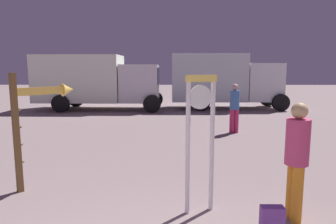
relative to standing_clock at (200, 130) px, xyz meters
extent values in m
cylinder|color=white|center=(-0.19, -0.07, -0.28)|extent=(0.07, 0.07, 2.01)
cylinder|color=white|center=(0.19, 0.06, -0.28)|extent=(0.07, 0.07, 2.01)
cube|color=#FBDD59|center=(0.00, -0.01, 0.77)|extent=(0.48, 0.23, 0.10)
cylinder|color=white|center=(-0.01, 0.02, 0.49)|extent=(0.35, 0.15, 0.36)
cube|color=black|center=(-0.02, 0.05, 0.49)|extent=(0.08, 0.04, 0.04)
cube|color=black|center=(-0.02, 0.05, 0.49)|extent=(0.03, 0.02, 0.14)
cube|color=brown|center=(-3.16, 0.72, -0.22)|extent=(0.14, 0.14, 2.13)
cube|color=#FFD252|center=(-2.82, 1.02, 0.51)|extent=(0.65, 0.60, 0.14)
cone|color=#FFD252|center=(-2.44, 1.37, 0.51)|extent=(0.33, 0.33, 0.25)
sphere|color=#F6EC81|center=(-3.10, 0.77, -0.75)|extent=(0.04, 0.04, 0.04)
sphere|color=#F1EA8A|center=(-3.10, 0.77, -0.43)|extent=(0.04, 0.04, 0.04)
sphere|color=#FDE782|center=(-3.10, 0.77, -0.11)|extent=(0.04, 0.04, 0.04)
sphere|color=#FBE794|center=(-3.10, 0.77, 0.21)|extent=(0.04, 0.04, 0.04)
sphere|color=#FFDF90|center=(-3.10, 0.77, 0.53)|extent=(0.04, 0.04, 0.04)
cylinder|color=orange|center=(1.37, -0.33, -0.87)|extent=(0.16, 0.16, 0.84)
cylinder|color=orange|center=(1.36, -0.16, -0.87)|extent=(0.16, 0.16, 0.84)
cylinder|color=#C93E6B|center=(1.36, -0.25, -0.12)|extent=(0.33, 0.33, 0.66)
sphere|color=tan|center=(1.36, -0.25, 0.33)|extent=(0.23, 0.23, 0.23)
cube|color=#713D93|center=(0.88, -0.75, -1.07)|extent=(0.30, 0.15, 0.43)
cube|color=#7E297F|center=(0.88, -0.65, -1.13)|extent=(0.21, 0.04, 0.19)
cylinder|color=#C82D5E|center=(1.68, 5.79, -0.88)|extent=(0.15, 0.15, 0.82)
cylinder|color=#C82D5E|center=(1.84, 5.81, -0.88)|extent=(0.15, 0.15, 0.82)
cylinder|color=#3F6BA7|center=(1.76, 5.80, -0.14)|extent=(0.32, 0.32, 0.65)
sphere|color=tan|center=(1.76, 5.80, 0.30)|extent=(0.23, 0.23, 0.23)
cube|color=silver|center=(1.66, 12.32, 0.45)|extent=(4.02, 2.18, 2.56)
cube|color=white|center=(4.65, 12.31, 0.19)|extent=(1.88, 2.06, 2.05)
cube|color=black|center=(5.60, 12.31, 0.60)|extent=(0.04, 1.73, 0.90)
cylinder|color=black|center=(5.35, 11.21, -0.84)|extent=(0.90, 0.25, 0.90)
cylinder|color=black|center=(5.36, 13.41, -0.84)|extent=(0.90, 0.25, 0.90)
cylinder|color=black|center=(1.18, 11.23, -0.84)|extent=(0.90, 0.25, 0.90)
cylinder|color=black|center=(1.19, 13.43, -0.84)|extent=(0.90, 0.25, 0.90)
cube|color=white|center=(-5.37, 11.85, 0.40)|extent=(4.52, 2.42, 2.48)
cube|color=silver|center=(-2.10, 11.81, 0.15)|extent=(2.00, 2.27, 1.98)
cube|color=black|center=(-1.10, 11.79, 0.55)|extent=(0.06, 1.89, 0.87)
cylinder|color=black|center=(-1.38, 10.60, -0.84)|extent=(0.90, 0.26, 0.90)
cylinder|color=black|center=(-1.34, 13.00, -0.84)|extent=(0.90, 0.26, 0.90)
cylinder|color=black|center=(-6.05, 10.66, -0.84)|extent=(0.90, 0.26, 0.90)
cylinder|color=black|center=(-6.01, 13.06, -0.84)|extent=(0.90, 0.26, 0.90)
camera|label=1|loc=(-0.45, -4.40, 0.91)|focal=31.94mm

